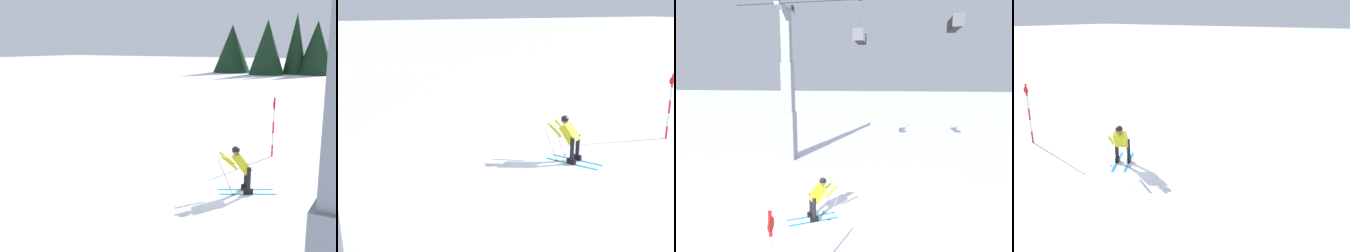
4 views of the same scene
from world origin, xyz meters
The scene contains 3 objects.
ground_plane centered at (0.00, 0.00, 0.00)m, with size 260.00×260.00×0.00m, color white.
skier_carving_main centered at (-0.21, 0.23, 0.84)m, with size 1.81×1.41×1.61m.
trail_marker_pole centered at (0.12, -4.26, 1.29)m, with size 0.07×0.28×2.41m.
Camera 4 is at (8.25, 8.22, 4.98)m, focal length 38.37 mm.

